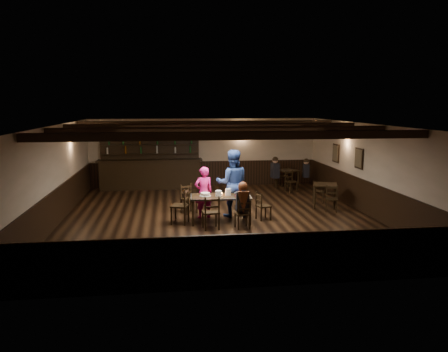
{
  "coord_description": "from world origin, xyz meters",
  "views": [
    {
      "loc": [
        -1.42,
        -12.32,
        3.29
      ],
      "look_at": [
        0.19,
        0.2,
        1.19
      ],
      "focal_mm": 35.0,
      "sensor_mm": 36.0,
      "label": 1
    }
  ],
  "objects": [
    {
      "name": "ground",
      "position": [
        0.0,
        0.0,
        0.0
      ],
      "size": [
        10.0,
        10.0,
        0.0
      ],
      "primitive_type": "plane",
      "color": "black",
      "rests_on": "ground"
    },
    {
      "name": "back_table_b",
      "position": [
        3.13,
        3.92,
        0.64
      ],
      "size": [
        0.97,
        0.97,
        0.75
      ],
      "color": "black",
      "rests_on": "ground"
    },
    {
      "name": "room_shell",
      "position": [
        0.01,
        0.04,
        1.75
      ],
      "size": [
        9.02,
        10.02,
        2.71
      ],
      "color": "beige",
      "rests_on": "ground"
    },
    {
      "name": "salt_shaker",
      "position": [
        0.4,
        -0.6,
        0.8
      ],
      "size": [
        0.04,
        0.04,
        0.09
      ],
      "primitive_type": "cylinder",
      "color": "silver",
      "rests_on": "dining_table"
    },
    {
      "name": "plate_stack_b",
      "position": [
        0.21,
        -0.49,
        0.85
      ],
      "size": [
        0.16,
        0.16,
        0.19
      ],
      "primitive_type": "cylinder",
      "color": "white",
      "rests_on": "dining_table"
    },
    {
      "name": "tea_light",
      "position": [
        0.05,
        -0.4,
        0.78
      ],
      "size": [
        0.05,
        0.05,
        0.06
      ],
      "color": "#A5A8AD",
      "rests_on": "dining_table"
    },
    {
      "name": "bg_patron_right",
      "position": [
        3.85,
        3.81,
        0.83
      ],
      "size": [
        0.27,
        0.38,
        0.73
      ],
      "color": "black",
      "rests_on": "ground"
    },
    {
      "name": "cake",
      "position": [
        -0.43,
        -0.52,
        0.8
      ],
      "size": [
        0.31,
        0.31,
        0.1
      ],
      "color": "white",
      "rests_on": "dining_table"
    },
    {
      "name": "chair_end_left",
      "position": [
        -1.05,
        -0.55,
        0.58
      ],
      "size": [
        0.56,
        0.58,
        1.0
      ],
      "color": "black",
      "rests_on": "ground"
    },
    {
      "name": "chair_near_right",
      "position": [
        0.51,
        -1.29,
        0.46
      ],
      "size": [
        0.41,
        0.4,
        0.79
      ],
      "color": "black",
      "rests_on": "ground"
    },
    {
      "name": "back_table_a",
      "position": [
        3.53,
        0.85,
        0.64
      ],
      "size": [
        0.94,
        0.94,
        0.75
      ],
      "color": "black",
      "rests_on": "ground"
    },
    {
      "name": "menu_blue",
      "position": [
        0.6,
        -0.44,
        0.75
      ],
      "size": [
        0.35,
        0.29,
        0.0
      ],
      "primitive_type": "cube",
      "rotation": [
        0.0,
        0.0,
        -0.31
      ],
      "color": "#0F134C",
      "rests_on": "dining_table"
    },
    {
      "name": "man_blue",
      "position": [
        0.42,
        0.08,
        0.99
      ],
      "size": [
        1.02,
        0.82,
        1.97
      ],
      "primitive_type": "imported",
      "rotation": [
        0.0,
        0.0,
        3.06
      ],
      "color": "navy",
      "rests_on": "ground"
    },
    {
      "name": "drink_glass",
      "position": [
        0.26,
        -0.4,
        0.8
      ],
      "size": [
        0.06,
        0.06,
        0.1
      ],
      "primitive_type": "cylinder",
      "color": "silver",
      "rests_on": "dining_table"
    },
    {
      "name": "seated_person",
      "position": [
        0.5,
        -1.24,
        0.83
      ],
      "size": [
        0.34,
        0.51,
        0.83
      ],
      "color": "black",
      "rests_on": "ground"
    },
    {
      "name": "plate_stack_a",
      "position": [
        -0.07,
        -0.59,
        0.83
      ],
      "size": [
        0.17,
        0.17,
        0.16
      ],
      "primitive_type": "cylinder",
      "color": "white",
      "rests_on": "dining_table"
    },
    {
      "name": "pepper_shaker",
      "position": [
        0.38,
        -0.68,
        0.8
      ],
      "size": [
        0.04,
        0.04,
        0.1
      ],
      "primitive_type": "cylinder",
      "color": "#A5A8AD",
      "rests_on": "dining_table"
    },
    {
      "name": "woman_pink",
      "position": [
        -0.43,
        0.0,
        0.75
      ],
      "size": [
        0.62,
        0.49,
        1.5
      ],
      "primitive_type": "imported",
      "rotation": [
        0.0,
        0.0,
        3.41
      ],
      "color": "#DD2D84",
      "rests_on": "ground"
    },
    {
      "name": "bg_patron_left",
      "position": [
        2.63,
        3.81,
        0.87
      ],
      "size": [
        0.29,
        0.42,
        0.82
      ],
      "color": "black",
      "rests_on": "ground"
    },
    {
      "name": "dining_table",
      "position": [
        0.0,
        -0.54,
        0.68
      ],
      "size": [
        1.72,
        0.93,
        0.75
      ],
      "color": "black",
      "rests_on": "ground"
    },
    {
      "name": "chair_end_right",
      "position": [
        1.18,
        -0.44,
        0.47
      ],
      "size": [
        0.44,
        0.45,
        0.8
      ],
      "color": "black",
      "rests_on": "ground"
    },
    {
      "name": "menu_red",
      "position": [
        0.53,
        -0.72,
        0.75
      ],
      "size": [
        0.29,
        0.24,
        0.0
      ],
      "primitive_type": "cube",
      "rotation": [
        0.0,
        0.0,
        -0.24
      ],
      "color": "maroon",
      "rests_on": "dining_table"
    },
    {
      "name": "chair_far_pushed",
      "position": [
        -0.87,
        0.66,
        0.51
      ],
      "size": [
        0.55,
        0.54,
        0.87
      ],
      "color": "black",
      "rests_on": "ground"
    },
    {
      "name": "bar_counter",
      "position": [
        -2.13,
        4.72,
        0.73
      ],
      "size": [
        4.01,
        0.7,
        2.2
      ],
      "color": "black",
      "rests_on": "ground"
    },
    {
      "name": "chair_near_left",
      "position": [
        -0.33,
        -1.25,
        0.53
      ],
      "size": [
        0.47,
        0.45,
        0.91
      ],
      "color": "black",
      "rests_on": "ground"
    }
  ]
}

